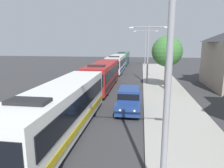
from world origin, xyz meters
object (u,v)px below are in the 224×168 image
object	(u,v)px
white_suv	(129,99)
streetlamp_near	(170,56)
streetlamp_far	(145,44)
bus_middle	(117,63)
bus_lead	(62,108)
streetlamp_mid	(148,48)
roadside_tree	(167,52)
bus_second_in_line	(103,74)
bus_fourth_in_line	(123,58)

from	to	relation	value
white_suv	streetlamp_near	xyz separation A→B (m)	(1.70, -9.87, 4.11)
streetlamp_near	streetlamp_far	xyz separation A→B (m)	(0.00, 42.81, -0.03)
bus_middle	bus_lead	bearing A→B (deg)	-90.00
streetlamp_mid	roadside_tree	distance (m)	3.94
white_suv	roadside_tree	bearing A→B (deg)	65.34
bus_second_in_line	bus_fourth_in_line	xyz separation A→B (m)	(0.00, 27.13, 0.00)
bus_lead	streetlamp_near	size ratio (longest dim) A/B	1.47
streetlamp_near	streetlamp_mid	size ratio (longest dim) A/B	1.09
bus_middle	bus_fourth_in_line	world-z (taller)	same
white_suv	bus_middle	bearing A→B (deg)	99.63
white_suv	streetlamp_near	distance (m)	10.83
bus_fourth_in_line	white_suv	size ratio (longest dim) A/B	2.62
white_suv	streetlamp_mid	world-z (taller)	streetlamp_mid
streetlamp_far	white_suv	bearing A→B (deg)	-92.95
bus_middle	roadside_tree	world-z (taller)	roadside_tree
bus_fourth_in_line	streetlamp_near	size ratio (longest dim) A/B	1.49
bus_second_in_line	white_suv	world-z (taller)	bus_second_in_line
white_suv	bus_lead	bearing A→B (deg)	-127.18
bus_second_in_line	white_suv	distance (m)	8.96
bus_fourth_in_line	streetlamp_far	xyz separation A→B (m)	(5.40, -2.33, 3.42)
streetlamp_mid	roadside_tree	world-z (taller)	streetlamp_mid
bus_lead	roadside_tree	size ratio (longest dim) A/B	1.97
bus_second_in_line	roadside_tree	distance (m)	7.96
bus_fourth_in_line	roadside_tree	distance (m)	28.23
bus_lead	roadside_tree	world-z (taller)	roadside_tree
bus_lead	bus_second_in_line	xyz separation A→B (m)	(-0.00, 13.01, -0.00)
bus_second_in_line	streetlamp_mid	world-z (taller)	streetlamp_mid
white_suv	streetlamp_near	world-z (taller)	streetlamp_near
streetlamp_near	streetlamp_mid	bearing A→B (deg)	90.00
bus_lead	streetlamp_far	xyz separation A→B (m)	(5.40, 37.81, 3.42)
bus_second_in_line	streetlamp_far	bearing A→B (deg)	77.72
roadside_tree	streetlamp_mid	bearing A→B (deg)	121.47
bus_fourth_in_line	streetlamp_mid	size ratio (longest dim) A/B	1.62
bus_middle	streetlamp_mid	world-z (taller)	streetlamp_mid
streetlamp_near	streetlamp_far	world-z (taller)	streetlamp_near
bus_lead	streetlamp_far	distance (m)	38.35
bus_second_in_line	streetlamp_far	distance (m)	25.61
streetlamp_far	bus_middle	bearing A→B (deg)	-115.86
bus_middle	white_suv	distance (m)	22.12
bus_middle	streetlamp_near	distance (m)	32.31
bus_middle	streetlamp_far	bearing A→B (deg)	64.14
streetlamp_far	roadside_tree	distance (m)	24.85
streetlamp_mid	bus_middle	bearing A→B (deg)	117.74
bus_fourth_in_line	streetlamp_near	bearing A→B (deg)	-83.18
bus_lead	white_suv	bearing A→B (deg)	52.82
white_suv	streetlamp_near	size ratio (longest dim) A/B	0.57
bus_lead	streetlamp_near	xyz separation A→B (m)	(5.40, -5.00, 3.45)
bus_second_in_line	white_suv	size ratio (longest dim) A/B	2.53
white_suv	streetlamp_mid	distance (m)	12.23
streetlamp_far	bus_fourth_in_line	bearing A→B (deg)	156.66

